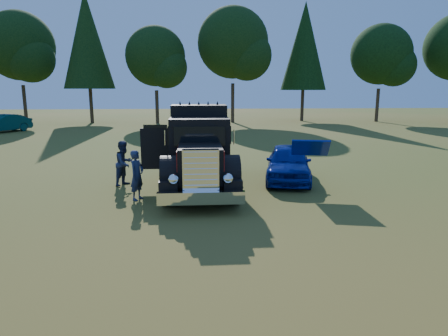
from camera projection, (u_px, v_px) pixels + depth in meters
ground at (197, 197)px, 13.50m from camera, size 120.00×120.00×0.00m
treeline at (197, 47)px, 40.45m from camera, size 72.10×19.12×13.84m
diamond_t_truck at (199, 154)px, 14.44m from camera, size 3.38×7.16×3.00m
hotrod_coupe at (288, 163)px, 15.79m from camera, size 2.57×4.49×1.89m
spectator_near at (137, 175)px, 13.02m from camera, size 0.61×0.71×1.64m
spectator_far at (124, 163)px, 15.00m from camera, size 0.97×1.03×1.69m
distant_teal_car at (3, 123)px, 33.34m from camera, size 3.69×4.62×1.47m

